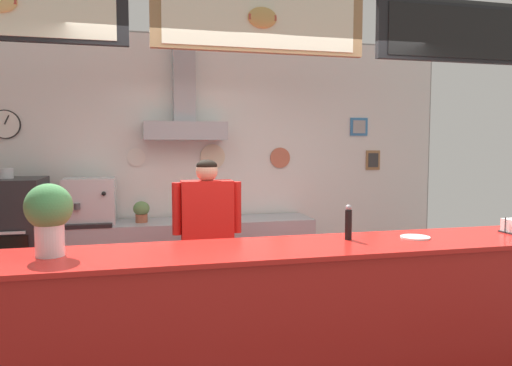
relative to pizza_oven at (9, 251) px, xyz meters
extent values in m
cube|color=gray|center=(2.07, 0.61, 0.79)|extent=(5.79, 0.12, 3.01)
cube|color=white|center=(2.07, 0.55, 0.79)|extent=(5.75, 0.01, 2.97)
cylinder|color=black|center=(-0.12, 0.53, 1.25)|extent=(0.31, 0.02, 0.31)
cylinder|color=white|center=(-0.12, 0.52, 1.25)|extent=(0.28, 0.01, 0.28)
cube|color=black|center=(-0.09, 0.51, 1.30)|extent=(0.06, 0.01, 0.10)
cylinder|color=white|center=(1.22, 0.53, 0.89)|extent=(0.20, 0.02, 0.20)
cylinder|color=beige|center=(2.09, 0.53, 0.89)|extent=(0.29, 0.02, 0.29)
cylinder|color=#C1664C|center=(2.91, 0.53, 0.88)|extent=(0.25, 0.02, 0.25)
cube|color=#997047|center=(4.15, 0.53, 0.84)|extent=(0.19, 0.02, 0.25)
cube|color=#333333|center=(4.15, 0.52, 0.84)|extent=(0.14, 0.01, 0.18)
cube|color=teal|center=(3.94, 0.53, 1.26)|extent=(0.23, 0.02, 0.22)
cube|color=#A0A0A0|center=(3.94, 0.52, 1.26)|extent=(0.17, 0.01, 0.16)
cube|color=#A3A5AD|center=(1.75, 0.36, 1.19)|extent=(0.91, 0.39, 0.20)
cube|color=#A3A5AD|center=(1.75, 0.43, 1.76)|extent=(0.24, 0.24, 0.96)
cube|color=black|center=(0.45, -1.80, 1.88)|extent=(1.49, 0.05, 0.43)
cube|color=#F2E5C6|center=(0.45, -1.83, 1.88)|extent=(1.34, 0.01, 0.38)
cube|color=#9E754C|center=(2.07, -1.80, 1.88)|extent=(1.49, 0.05, 0.43)
cube|color=#F2E5C6|center=(2.07, -1.83, 1.88)|extent=(1.34, 0.01, 0.38)
ellipsoid|color=tan|center=(2.07, -1.84, 1.89)|extent=(0.20, 0.04, 0.14)
cube|color=#B74233|center=(2.07, -1.85, 1.89)|extent=(0.19, 0.01, 0.04)
cube|color=black|center=(3.69, -1.80, 1.88)|extent=(1.49, 0.05, 0.43)
cube|color=black|center=(3.69, -1.83, 1.88)|extent=(1.34, 0.01, 0.38)
cube|color=red|center=(2.07, -2.12, -0.18)|extent=(4.34, 0.66, 1.06)
cube|color=red|center=(2.07, -2.12, 0.36)|extent=(4.42, 0.69, 0.03)
cube|color=#A3A5AD|center=(1.80, 0.21, -0.26)|extent=(2.70, 0.59, 0.92)
cube|color=gray|center=(1.80, 0.21, -0.55)|extent=(2.56, 0.54, 0.02)
cube|color=#232326|center=(0.00, 0.00, 0.00)|extent=(0.67, 0.69, 1.42)
cylinder|color=silver|center=(0.00, 0.00, 0.76)|extent=(0.14, 0.14, 0.10)
cube|color=#232328|center=(1.82, -0.87, -0.27)|extent=(0.34, 0.21, 0.90)
cube|color=red|center=(1.82, -0.87, 0.45)|extent=(0.46, 0.24, 0.54)
cylinder|color=red|center=(2.09, -0.88, 0.48)|extent=(0.08, 0.08, 0.46)
cylinder|color=red|center=(1.56, -0.86, 0.48)|extent=(0.08, 0.08, 0.46)
sphere|color=#D8AD8E|center=(1.82, -0.87, 0.81)|extent=(0.19, 0.19, 0.19)
ellipsoid|color=black|center=(1.82, -0.87, 0.85)|extent=(0.18, 0.18, 0.11)
cube|color=silver|center=(0.75, 0.19, 0.45)|extent=(0.51, 0.38, 0.49)
cylinder|color=#4C4C51|center=(0.64, -0.03, 0.42)|extent=(0.06, 0.06, 0.06)
cube|color=black|center=(0.75, -0.04, 0.22)|extent=(0.46, 0.10, 0.04)
sphere|color=black|center=(0.90, -0.02, 0.54)|extent=(0.04, 0.04, 0.04)
cylinder|color=#9E563D|center=(1.26, 0.20, 0.25)|extent=(0.13, 0.13, 0.09)
ellipsoid|color=#5B844C|center=(1.26, 0.20, 0.35)|extent=(0.17, 0.17, 0.15)
cylinder|color=beige|center=(1.90, 0.24, 0.23)|extent=(0.13, 0.13, 0.06)
ellipsoid|color=#47894C|center=(1.90, 0.24, 0.33)|extent=(0.20, 0.20, 0.18)
cylinder|color=#262628|center=(3.86, -2.08, 0.44)|extent=(0.01, 0.01, 0.12)
cylinder|color=silver|center=(0.72, -2.06, 0.48)|extent=(0.17, 0.17, 0.20)
cylinder|color=gray|center=(0.72, -2.06, 0.41)|extent=(0.15, 0.15, 0.06)
ellipsoid|color=#47894C|center=(0.72, -2.06, 0.67)|extent=(0.27, 0.27, 0.27)
cylinder|color=white|center=(3.11, -2.09, 0.39)|extent=(0.20, 0.20, 0.01)
cylinder|color=black|center=(2.64, -2.03, 0.48)|extent=(0.05, 0.05, 0.21)
sphere|color=gray|center=(2.64, -2.03, 0.60)|extent=(0.04, 0.04, 0.04)
camera|label=1|loc=(1.23, -5.05, 1.03)|focal=33.79mm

